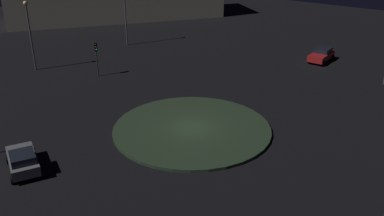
{
  "coord_description": "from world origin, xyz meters",
  "views": [
    {
      "loc": [
        25.51,
        17.76,
        16.01
      ],
      "look_at": [
        0.0,
        0.0,
        1.98
      ],
      "focal_mm": 39.69,
      "sensor_mm": 36.0,
      "label": 1
    }
  ],
  "objects": [
    {
      "name": "car_grey",
      "position": [
        11.66,
        -6.01,
        0.83
      ],
      "size": [
        3.43,
        4.31,
        1.61
      ],
      "rotation": [
        0.0,
        0.0,
        4.22
      ],
      "color": "slate",
      "rests_on": "ground_plane"
    },
    {
      "name": "roundabout_island",
      "position": [
        0.0,
        0.0,
        0.12
      ],
      "size": [
        12.96,
        12.96,
        0.24
      ],
      "primitive_type": "cylinder",
      "color": "#263823",
      "rests_on": "ground_plane"
    },
    {
      "name": "streetlamp_southwest",
      "position": [
        -15.82,
        -21.83,
        5.87
      ],
      "size": [
        0.46,
        0.46,
        9.8
      ],
      "color": "#4C4C51",
      "rests_on": "ground_plane"
    },
    {
      "name": "car_red",
      "position": [
        -24.0,
        2.42,
        0.8
      ],
      "size": [
        4.29,
        2.17,
        1.56
      ],
      "rotation": [
        0.0,
        0.0,
        6.26
      ],
      "color": "red",
      "rests_on": "ground_plane"
    },
    {
      "name": "streetlamp_south",
      "position": [
        -2.15,
        -23.37,
        4.93
      ],
      "size": [
        0.48,
        0.48,
        7.78
      ],
      "color": "#4C4C51",
      "rests_on": "ground_plane"
    },
    {
      "name": "ground_plane",
      "position": [
        0.0,
        0.0,
        0.0
      ],
      "size": [
        121.3,
        121.3,
        0.0
      ],
      "primitive_type": "plane",
      "color": "black"
    },
    {
      "name": "traffic_light_south",
      "position": [
        -4.74,
        -15.87,
        2.7
      ],
      "size": [
        0.35,
        0.39,
        3.77
      ],
      "rotation": [
        0.0,
        0.0,
        1.28
      ],
      "color": "#2D2D2D",
      "rests_on": "ground_plane"
    }
  ]
}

